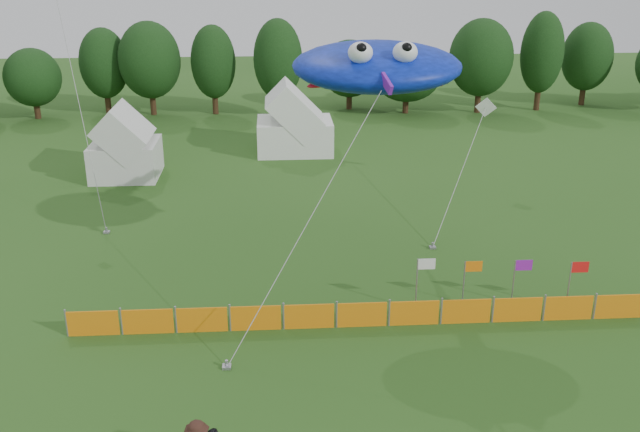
{
  "coord_description": "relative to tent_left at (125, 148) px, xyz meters",
  "views": [
    {
      "loc": [
        -1.45,
        -15.93,
        13.51
      ],
      "look_at": [
        0.0,
        6.0,
        5.2
      ],
      "focal_mm": 40.0,
      "sensor_mm": 36.0,
      "label": 1
    }
  ],
  "objects": [
    {
      "name": "small_kite_white",
      "position": [
        20.18,
        -6.05,
        1.61
      ],
      "size": [
        5.61,
        9.51,
        5.42
      ],
      "color": "white",
      "rests_on": "ground"
    },
    {
      "name": "small_kite_dark",
      "position": [
        -1.02,
        -5.95,
        5.7
      ],
      "size": [
        3.62,
        6.73,
        13.7
      ],
      "color": "black",
      "rests_on": "ground"
    },
    {
      "name": "barrier_fence",
      "position": [
        12.41,
        -19.85,
        -1.32
      ],
      "size": [
        21.9,
        0.06,
        1.0
      ],
      "color": "orange",
      "rests_on": "ground"
    },
    {
      "name": "flag_row",
      "position": [
        17.85,
        -18.56,
        -0.46
      ],
      "size": [
        6.73,
        0.81,
        2.2
      ],
      "color": "gray",
      "rests_on": "ground"
    },
    {
      "name": "tent_right",
      "position": [
        10.71,
        5.06,
        0.06
      ],
      "size": [
        5.28,
        4.23,
        3.73
      ],
      "color": "white",
      "rests_on": "ground"
    },
    {
      "name": "tent_left",
      "position": [
        0.0,
        0.0,
        0.0
      ],
      "size": [
        4.1,
        4.1,
        3.62
      ],
      "color": "silver",
      "rests_on": "ground"
    },
    {
      "name": "treeline",
      "position": [
        12.32,
        17.32,
        2.36
      ],
      "size": [
        104.57,
        8.78,
        8.36
      ],
      "color": "#382314",
      "rests_on": "ground"
    },
    {
      "name": "stingray_kite",
      "position": [
        13.25,
        -16.01,
        7.43
      ],
      "size": [
        9.39,
        14.65,
        10.45
      ],
      "color": "#0F2DDB",
      "rests_on": "ground"
    }
  ]
}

